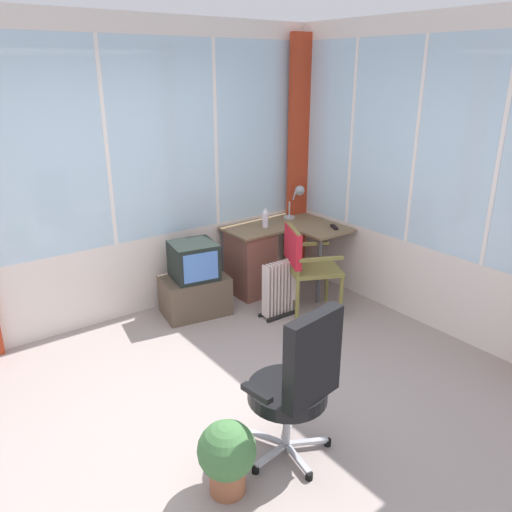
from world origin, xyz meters
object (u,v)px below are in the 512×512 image
object	(u,v)px
tv_remote	(334,227)
spray_bottle	(265,218)
desk_lamp	(298,197)
tv_on_stand	(195,283)
potted_plant	(227,455)
office_chair	(298,380)
space_heater	(280,289)
wooden_armchair	(302,259)
desk	(255,258)

from	to	relation	value
tv_remote	spray_bottle	world-z (taller)	spray_bottle
desk_lamp	tv_on_stand	world-z (taller)	desk_lamp
tv_remote	spray_bottle	distance (m)	0.74
tv_on_stand	potted_plant	world-z (taller)	tv_on_stand
office_chair	space_heater	xyz separation A→B (m)	(1.16, 1.61, -0.29)
potted_plant	tv_remote	bearing A→B (deg)	34.23
desk_lamp	wooden_armchair	xyz separation A→B (m)	(-0.56, -0.73, -0.39)
space_heater	spray_bottle	bearing A→B (deg)	65.86
office_chair	potted_plant	bearing A→B (deg)	176.55
wooden_armchair	office_chair	world-z (taller)	office_chair
spray_bottle	potted_plant	xyz separation A→B (m)	(-1.93, -2.17, -0.57)
office_chair	tv_on_stand	bearing A→B (deg)	76.73
desk	space_heater	bearing A→B (deg)	-102.43
desk	potted_plant	distance (m)	2.83
desk	potted_plant	bearing A→B (deg)	-129.50
spray_bottle	desk_lamp	bearing A→B (deg)	7.13
tv_on_stand	spray_bottle	bearing A→B (deg)	3.19
desk	tv_on_stand	xyz separation A→B (m)	(-0.79, -0.07, -0.07)
spray_bottle	tv_on_stand	world-z (taller)	spray_bottle
spray_bottle	tv_on_stand	distance (m)	1.05
desk	office_chair	world-z (taller)	office_chair
desk	spray_bottle	xyz separation A→B (m)	(0.13, -0.01, 0.44)
wooden_armchair	office_chair	distance (m)	2.05
desk_lamp	spray_bottle	world-z (taller)	desk_lamp
desk_lamp	tv_on_stand	distance (m)	1.57
spray_bottle	office_chair	xyz separation A→B (m)	(-1.43, -2.20, -0.26)
desk_lamp	wooden_armchair	bearing A→B (deg)	-127.31
spray_bottle	wooden_armchair	size ratio (longest dim) A/B	0.24
tv_remote	spray_bottle	bearing A→B (deg)	167.70
spray_bottle	tv_remote	bearing A→B (deg)	-39.30
tv_on_stand	office_chair	bearing A→B (deg)	-103.27
wooden_armchair	desk	bearing A→B (deg)	96.40
office_chair	potted_plant	xyz separation A→B (m)	(-0.50, 0.03, -0.32)
desk_lamp	wooden_armchair	distance (m)	1.00
spray_bottle	space_heater	xyz separation A→B (m)	(-0.26, -0.59, -0.55)
spray_bottle	space_heater	bearing A→B (deg)	-114.14
tv_on_stand	space_heater	distance (m)	0.85
tv_remote	office_chair	bearing A→B (deg)	-112.11
spray_bottle	space_heater	size ratio (longest dim) A/B	0.38
space_heater	potted_plant	distance (m)	2.30
potted_plant	office_chair	bearing A→B (deg)	-3.45
potted_plant	space_heater	bearing A→B (deg)	43.48
desk_lamp	wooden_armchair	size ratio (longest dim) A/B	0.42
office_chair	tv_on_stand	xyz separation A→B (m)	(0.51, 2.15, -0.25)
tv_remote	spray_bottle	size ratio (longest dim) A/B	0.69
tv_on_stand	potted_plant	size ratio (longest dim) A/B	1.62
tv_remote	space_heater	size ratio (longest dim) A/B	0.27
desk	spray_bottle	distance (m)	0.46
office_chair	tv_on_stand	size ratio (longest dim) A/B	1.40
space_heater	potted_plant	size ratio (longest dim) A/B	1.22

